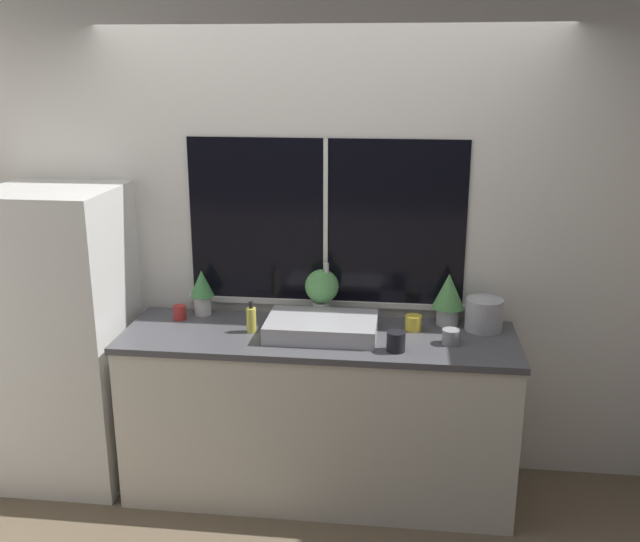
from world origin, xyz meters
The scene contains 15 objects.
ground_plane centered at (0.00, 0.00, 0.00)m, with size 14.00×14.00×0.00m, color brown.
wall_back centered at (0.00, 0.69, 1.35)m, with size 8.00×0.09×2.70m.
wall_left centered at (-2.05, 1.50, 1.35)m, with size 0.06×7.00×2.70m.
counter centered at (0.00, 0.31, 0.46)m, with size 2.08×0.64×0.93m.
refrigerator centered at (-1.43, 0.34, 0.83)m, with size 0.68×0.67×1.67m.
sink centered at (0.02, 0.31, 0.97)m, with size 0.58×0.43×0.33m.
potted_plant_left centered at (-0.69, 0.55, 1.08)m, with size 0.14×0.14×0.26m.
potted_plant_center centered at (-0.01, 0.55, 1.10)m, with size 0.19×0.19×0.29m.
potted_plant_right centered at (0.68, 0.55, 1.09)m, with size 0.17×0.17×0.29m.
soap_bottle centered at (-0.36, 0.31, 1.00)m, with size 0.05×0.05×0.17m.
mug_grey centered at (0.69, 0.26, 0.96)m, with size 0.09×0.09×0.08m.
mug_red centered at (-0.80, 0.45, 0.97)m, with size 0.07×0.07×0.08m.
mug_yellow centered at (0.50, 0.44, 0.97)m, with size 0.09×0.09×0.08m.
mug_black centered at (0.41, 0.13, 0.98)m, with size 0.09×0.09×0.10m.
kettle centered at (0.87, 0.49, 1.02)m, with size 0.20×0.20×0.19m.
Camera 1 is at (0.43, -3.18, 2.29)m, focal length 40.00 mm.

